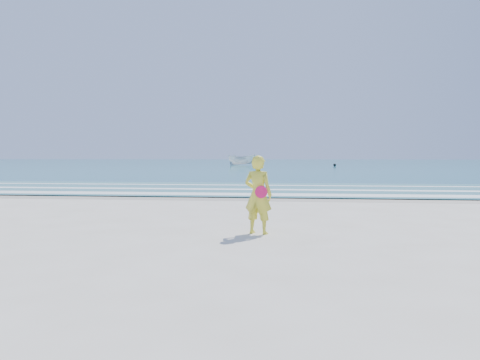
# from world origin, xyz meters

# --- Properties ---
(ground) EXTENTS (400.00, 400.00, 0.00)m
(ground) POSITION_xyz_m (0.00, 0.00, 0.00)
(ground) COLOR silver
(ground) RESTS_ON ground
(wet_sand) EXTENTS (400.00, 2.40, 0.00)m
(wet_sand) POSITION_xyz_m (0.00, 9.00, 0.00)
(wet_sand) COLOR #B2A893
(wet_sand) RESTS_ON ground
(ocean) EXTENTS (400.00, 190.00, 0.04)m
(ocean) POSITION_xyz_m (0.00, 105.00, 0.02)
(ocean) COLOR #19727F
(ocean) RESTS_ON ground
(shallow) EXTENTS (400.00, 10.00, 0.01)m
(shallow) POSITION_xyz_m (0.00, 14.00, 0.04)
(shallow) COLOR #59B7AD
(shallow) RESTS_ON ocean
(foam_near) EXTENTS (400.00, 1.40, 0.01)m
(foam_near) POSITION_xyz_m (0.00, 10.30, 0.05)
(foam_near) COLOR white
(foam_near) RESTS_ON shallow
(foam_mid) EXTENTS (400.00, 0.90, 0.01)m
(foam_mid) POSITION_xyz_m (0.00, 13.20, 0.05)
(foam_mid) COLOR white
(foam_mid) RESTS_ON shallow
(foam_far) EXTENTS (400.00, 0.60, 0.01)m
(foam_far) POSITION_xyz_m (0.00, 16.50, 0.05)
(foam_far) COLOR white
(foam_far) RESTS_ON shallow
(boat) EXTENTS (5.33, 3.44, 1.93)m
(boat) POSITION_xyz_m (-7.70, 72.33, 1.00)
(boat) COLOR silver
(boat) RESTS_ON ocean
(buoy) EXTENTS (0.46, 0.46, 0.46)m
(buoy) POSITION_xyz_m (7.71, 63.92, 0.27)
(buoy) COLOR black
(buoy) RESTS_ON ocean
(woman) EXTENTS (0.72, 0.58, 1.73)m
(woman) POSITION_xyz_m (0.71, 0.51, 0.86)
(woman) COLOR yellow
(woman) RESTS_ON ground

